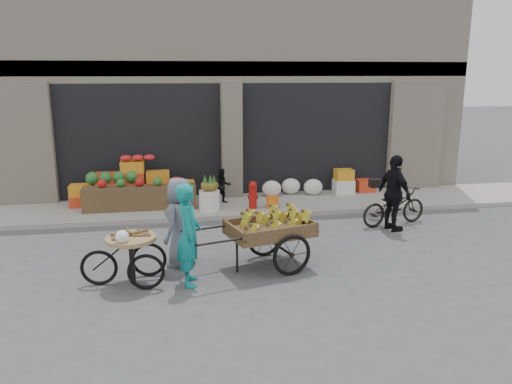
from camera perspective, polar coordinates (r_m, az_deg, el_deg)
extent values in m
plane|color=#424244|center=(9.42, 1.12, -8.31)|extent=(80.00, 80.00, 0.00)
cube|color=gray|center=(13.25, -2.25, -1.56)|extent=(18.00, 2.20, 0.12)
cube|color=beige|center=(16.87, -4.27, 13.46)|extent=(14.00, 6.00, 7.00)
cube|color=gray|center=(14.04, -3.08, 13.89)|extent=(14.00, 0.30, 0.40)
cube|color=black|center=(14.72, -12.96, 6.02)|extent=(4.40, 1.60, 3.10)
cube|color=black|center=(15.28, 6.03, 6.54)|extent=(4.40, 1.60, 3.10)
cube|color=beige|center=(13.96, -2.89, 5.95)|extent=(0.55, 0.80, 3.22)
cube|color=brown|center=(12.93, -13.10, -0.64)|extent=(2.80, 0.45, 0.60)
sphere|color=#1E5923|center=(13.39, -16.09, 1.59)|extent=(0.34, 0.34, 0.34)
cylinder|color=silver|center=(12.62, -5.33, -0.93)|extent=(0.52, 0.52, 0.50)
cylinder|color=#A5140F|center=(12.69, -0.36, -0.64)|extent=(0.20, 0.20, 0.56)
sphere|color=#A5140F|center=(12.61, -0.37, 0.77)|extent=(0.22, 0.22, 0.22)
cylinder|color=orange|center=(12.76, 1.89, -1.17)|extent=(0.32, 0.32, 0.30)
ellipsoid|color=silver|center=(14.06, 4.19, 0.48)|extent=(1.70, 0.60, 0.44)
imported|color=black|center=(13.18, -3.83, 0.69)|extent=(0.51, 0.43, 0.93)
cube|color=brown|center=(9.11, 1.61, -4.50)|extent=(1.69, 1.33, 0.13)
torus|color=black|center=(8.85, 4.12, -7.21)|extent=(0.74, 0.26, 0.75)
torus|color=black|center=(9.73, 1.05, -5.23)|extent=(0.74, 0.26, 0.75)
cylinder|color=black|center=(8.98, -2.18, -7.33)|extent=(0.05, 0.05, 0.62)
imported|color=#107E7C|center=(8.39, -7.69, -4.86)|extent=(0.44, 0.65, 1.75)
cylinder|color=#9E7F51|center=(8.61, -14.12, -5.19)|extent=(0.88, 0.88, 0.07)
cube|color=black|center=(8.75, -13.97, -7.68)|extent=(0.08, 0.08, 0.80)
torus|color=black|center=(8.49, -12.45, -8.90)|extent=(0.62, 0.09, 0.62)
torus|color=black|center=(9.01, -12.15, -7.55)|extent=(0.62, 0.09, 0.62)
torus|color=black|center=(8.86, -17.50, -8.25)|extent=(0.62, 0.09, 0.62)
imported|color=slate|center=(9.25, -8.66, -3.42)|extent=(0.85, 0.96, 1.66)
imported|color=black|center=(12.13, 15.47, -1.56)|extent=(1.81, 0.98, 0.90)
imported|color=black|center=(11.60, 15.54, -0.13)|extent=(0.65, 1.08, 1.73)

